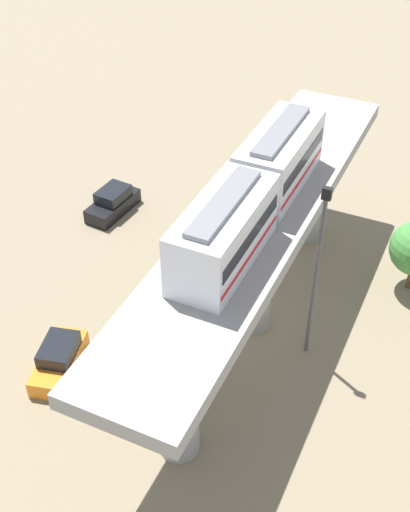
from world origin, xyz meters
name	(u,v)px	position (x,y,z in m)	size (l,w,h in m)	color
ground_plane	(252,323)	(0.00, 0.00, 0.00)	(120.00, 120.00, 0.00)	#84755B
viaduct	(257,241)	(0.00, 0.00, 5.84)	(5.20, 28.00, 7.76)	#999691
train	(253,193)	(0.00, -0.92, 9.29)	(2.64, 13.55, 3.24)	silver
parked_car_orange	(59,359)	(-7.79, -7.45, 0.74)	(2.77, 4.51, 1.76)	orange
parked_car_black	(113,203)	(-12.77, 6.13, 0.74)	(2.14, 4.33, 1.76)	black
signal_post	(317,269)	(3.40, -0.69, 5.71)	(0.44, 0.28, 10.36)	#4C4C51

